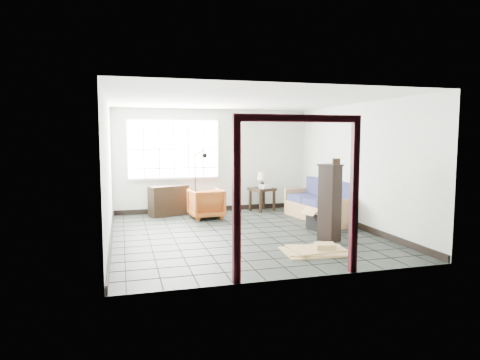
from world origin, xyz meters
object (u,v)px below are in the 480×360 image
object	(u,v)px
futon_sofa	(324,205)
side_table	(262,192)
armchair	(206,202)
tall_shelf	(330,202)

from	to	relation	value
futon_sofa	side_table	bearing A→B (deg)	115.51
armchair	tall_shelf	world-z (taller)	tall_shelf
armchair	side_table	bearing A→B (deg)	-166.78
tall_shelf	side_table	bearing A→B (deg)	72.75
armchair	tall_shelf	distance (m)	3.30
futon_sofa	side_table	distance (m)	1.80
armchair	side_table	xyz separation A→B (m)	(1.57, 0.55, 0.11)
side_table	tall_shelf	world-z (taller)	tall_shelf
side_table	tall_shelf	xyz separation A→B (m)	(0.18, -3.33, 0.23)
armchair	side_table	size ratio (longest dim) A/B	1.10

